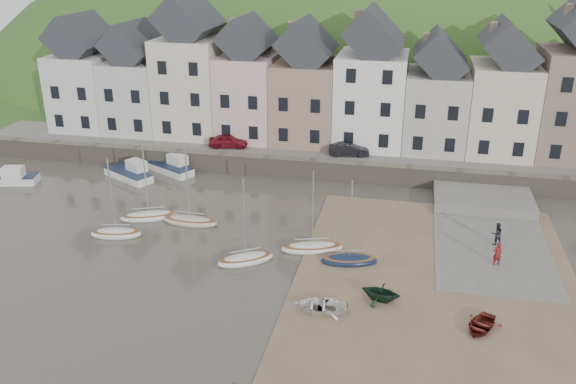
% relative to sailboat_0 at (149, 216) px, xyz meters
% --- Properties ---
extents(ground, '(160.00, 160.00, 0.00)m').
position_rel_sailboat_0_xyz_m(ground, '(11.15, -5.34, -0.26)').
color(ground, '#4B443B').
rests_on(ground, ground).
extents(quay_land, '(90.00, 30.00, 1.50)m').
position_rel_sailboat_0_xyz_m(quay_land, '(11.15, 26.66, 0.49)').
color(quay_land, '#3C6127').
rests_on(quay_land, ground).
extents(quay_street, '(70.00, 7.00, 0.10)m').
position_rel_sailboat_0_xyz_m(quay_street, '(11.15, 15.16, 1.29)').
color(quay_street, slate).
rests_on(quay_street, quay_land).
extents(seawall, '(70.00, 1.20, 1.80)m').
position_rel_sailboat_0_xyz_m(seawall, '(11.15, 11.66, 0.64)').
color(seawall, slate).
rests_on(seawall, ground).
extents(beach, '(18.00, 26.00, 0.06)m').
position_rel_sailboat_0_xyz_m(beach, '(22.15, -5.34, -0.23)').
color(beach, brown).
rests_on(beach, ground).
extents(slipway, '(8.00, 18.00, 0.12)m').
position_rel_sailboat_0_xyz_m(slipway, '(26.15, 2.66, -0.20)').
color(slipway, slate).
rests_on(slipway, ground).
extents(hillside, '(134.40, 84.00, 84.00)m').
position_rel_sailboat_0_xyz_m(hillside, '(6.15, 54.66, -18.26)').
color(hillside, '#3C6127').
rests_on(hillside, ground).
extents(townhouse_terrace, '(61.05, 8.00, 13.93)m').
position_rel_sailboat_0_xyz_m(townhouse_terrace, '(12.91, 18.66, 7.06)').
color(townhouse_terrace, silver).
rests_on(townhouse_terrace, quay_land).
extents(sailboat_0, '(4.77, 3.17, 6.32)m').
position_rel_sailboat_0_xyz_m(sailboat_0, '(0.00, 0.00, 0.00)').
color(sailboat_0, white).
rests_on(sailboat_0, ground).
extents(sailboat_1, '(4.03, 2.22, 6.32)m').
position_rel_sailboat_0_xyz_m(sailboat_1, '(-1.12, -3.38, 0.00)').
color(sailboat_1, white).
rests_on(sailboat_1, ground).
extents(sailboat_2, '(4.49, 1.59, 6.32)m').
position_rel_sailboat_0_xyz_m(sailboat_2, '(3.51, -0.17, 0.00)').
color(sailboat_2, beige).
rests_on(sailboat_2, ground).
extents(sailboat_3, '(4.16, 3.41, 6.32)m').
position_rel_sailboat_0_xyz_m(sailboat_3, '(9.43, -5.23, 0.00)').
color(sailboat_3, white).
rests_on(sailboat_3, ground).
extents(sailboat_4, '(4.69, 2.71, 6.32)m').
position_rel_sailboat_0_xyz_m(sailboat_4, '(13.60, -2.61, 0.00)').
color(sailboat_4, white).
rests_on(sailboat_4, ground).
extents(sailboat_5, '(4.10, 2.30, 6.32)m').
position_rel_sailboat_0_xyz_m(sailboat_5, '(16.38, -3.88, 0.00)').
color(sailboat_5, '#121E3A').
rests_on(sailboat_5, ground).
extents(motorboat_0, '(5.50, 4.07, 1.70)m').
position_rel_sailboat_0_xyz_m(motorboat_0, '(-5.39, 7.98, 0.32)').
color(motorboat_0, white).
rests_on(motorboat_0, ground).
extents(motorboat_1, '(5.44, 2.88, 1.70)m').
position_rel_sailboat_0_xyz_m(motorboat_1, '(-15.56, 4.50, 0.32)').
color(motorboat_1, white).
rests_on(motorboat_1, ground).
extents(motorboat_2, '(5.49, 4.04, 1.70)m').
position_rel_sailboat_0_xyz_m(motorboat_2, '(-2.33, 10.41, 0.32)').
color(motorboat_2, white).
rests_on(motorboat_2, ground).
extents(rowboat_white, '(3.38, 2.55, 0.66)m').
position_rel_sailboat_0_xyz_m(rowboat_white, '(15.40, -10.02, 0.13)').
color(rowboat_white, white).
rests_on(rowboat_white, beach).
extents(rowboat_green, '(2.75, 2.50, 1.26)m').
position_rel_sailboat_0_xyz_m(rowboat_green, '(18.82, -8.24, 0.43)').
color(rowboat_green, black).
rests_on(rowboat_green, beach).
extents(rowboat_red, '(2.87, 3.24, 0.56)m').
position_rel_sailboat_0_xyz_m(rowboat_red, '(24.54, -10.06, 0.08)').
color(rowboat_red, maroon).
rests_on(rowboat_red, beach).
extents(person_red, '(0.70, 0.56, 1.66)m').
position_rel_sailboat_0_xyz_m(person_red, '(26.15, -2.21, 0.69)').
color(person_red, maroon).
rests_on(person_red, slipway).
extents(person_dark, '(0.97, 0.86, 1.67)m').
position_rel_sailboat_0_xyz_m(person_dark, '(26.44, 0.94, 0.69)').
color(person_dark, '#222228').
rests_on(person_dark, slipway).
extents(car_left, '(4.03, 2.13, 1.31)m').
position_rel_sailboat_0_xyz_m(car_left, '(2.25, 14.16, 1.99)').
color(car_left, maroon).
rests_on(car_left, quay_street).
extents(car_right, '(3.96, 1.96, 1.25)m').
position_rel_sailboat_0_xyz_m(car_right, '(14.18, 14.16, 1.96)').
color(car_right, black).
rests_on(car_right, quay_street).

